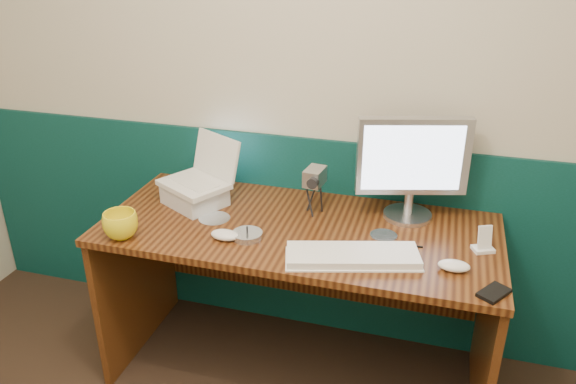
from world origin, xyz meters
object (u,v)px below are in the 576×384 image
(laptop, at_px, (192,162))
(camcorder, at_px, (314,192))
(desk, at_px, (298,303))
(keyboard, at_px, (353,257))
(monitor, at_px, (412,168))
(mug, at_px, (121,225))

(laptop, height_order, camcorder, laptop)
(desk, height_order, keyboard, keyboard)
(monitor, height_order, keyboard, monitor)
(laptop, xyz_separation_m, camcorder, (0.52, 0.06, -0.10))
(desk, relative_size, mug, 11.84)
(monitor, bearing_deg, desk, -169.14)
(monitor, distance_m, keyboard, 0.48)
(desk, distance_m, monitor, 0.76)
(laptop, xyz_separation_m, keyboard, (0.74, -0.27, -0.18))
(desk, distance_m, camcorder, 0.49)
(laptop, height_order, mug, laptop)
(monitor, bearing_deg, mug, -171.00)
(desk, bearing_deg, laptop, 171.33)
(monitor, height_order, mug, monitor)
(keyboard, relative_size, camcorder, 2.47)
(keyboard, bearing_deg, mug, 169.69)
(keyboard, bearing_deg, laptop, 144.62)
(desk, height_order, camcorder, camcorder)
(laptop, bearing_deg, camcorder, 35.63)
(monitor, bearing_deg, laptop, 172.73)
(keyboard, height_order, camcorder, camcorder)
(monitor, height_order, camcorder, monitor)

